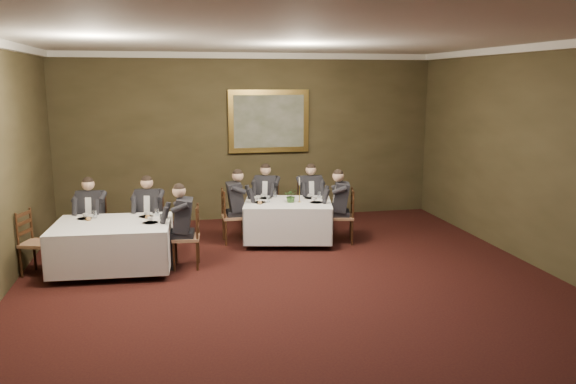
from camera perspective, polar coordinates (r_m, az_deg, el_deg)
name	(u,v)px	position (r m, az deg, el deg)	size (l,w,h in m)	color
ground	(305,305)	(7.61, 1.71, -11.42)	(10.00, 10.00, 0.00)	black
ceiling	(306,33)	(7.04, 1.88, 15.88)	(8.00, 10.00, 0.10)	silver
back_wall	(250,137)	(12.00, -3.87, 5.55)	(8.00, 0.10, 3.50)	#352E1A
crown_molding	(306,38)	(7.04, 1.88, 15.39)	(8.00, 10.00, 0.12)	white
table_main	(288,219)	(10.30, 0.00, -2.71)	(1.81, 1.52, 0.67)	black
table_second	(113,243)	(9.20, -17.34, -4.94)	(1.87, 1.47, 0.67)	black
chair_main_backleft	(267,217)	(11.13, -2.16, -2.53)	(0.57, 0.56, 1.00)	#8F6648
diner_main_backleft	(267,206)	(11.07, -2.18, -1.39)	(0.55, 0.60, 1.35)	black
chair_main_backright	(309,217)	(11.13, 2.19, -2.53)	(0.44, 0.42, 1.00)	#8F6648
diner_main_backright	(310,206)	(11.07, 2.21, -1.40)	(0.42, 0.48, 1.35)	black
chair_main_endleft	(234,227)	(10.39, -5.54, -3.58)	(0.43, 0.45, 1.00)	#8F6648
diner_main_endleft	(234,215)	(10.33, -5.50, -2.35)	(0.49, 0.43, 1.35)	black
chair_main_endright	(342,227)	(10.38, 5.54, -3.59)	(0.52, 0.53, 1.00)	#8F6648
diner_main_endright	(342,215)	(10.32, 5.50, -2.36)	(0.56, 0.51, 1.35)	black
chair_sec_backleft	(93,238)	(10.20, -19.16, -4.45)	(0.50, 0.48, 1.00)	#8F6648
diner_sec_backleft	(92,225)	(10.13, -19.26, -3.22)	(0.47, 0.54, 1.35)	black
chair_sec_backright	(151,236)	(10.05, -13.76, -4.36)	(0.52, 0.51, 1.00)	#8F6648
diner_sec_backright	(150,223)	(9.99, -13.84, -3.11)	(0.49, 0.56, 1.35)	black
chair_sec_endright	(187,250)	(9.13, -10.22, -5.80)	(0.46, 0.48, 1.00)	#8F6648
diner_sec_endright	(186,236)	(9.06, -10.34, -4.42)	(0.52, 0.45, 1.35)	black
chair_sec_endleft	(38,256)	(9.49, -24.06, -5.96)	(0.54, 0.55, 1.00)	#8F6648
centerpiece	(291,195)	(10.15, 0.33, -0.31)	(0.24, 0.21, 0.27)	#2D5926
candlestick	(299,193)	(10.16, 1.17, -0.08)	(0.07, 0.07, 0.47)	gold
place_setting_table_main	(268,196)	(10.59, -2.04, -0.41)	(0.33, 0.31, 0.14)	white
place_setting_table_second	(88,216)	(9.57, -19.63, -2.31)	(0.33, 0.31, 0.14)	white
painting	(269,121)	(11.97, -1.97, 7.20)	(1.72, 0.09, 1.32)	#DCC150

